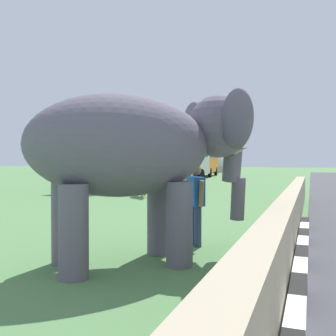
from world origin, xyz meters
TOP-DOWN VIEW (x-y plane):
  - barrier_parapet at (2.00, 4.05)m, footprint 28.00×0.36m
  - elephant at (2.90, 6.28)m, footprint 3.81×3.86m
  - person_handler at (4.44, 5.80)m, footprint 0.54×0.50m
  - bus_red at (19.02, 14.52)m, footprint 8.39×3.20m
  - bus_white at (29.60, 15.23)m, footprint 9.29×4.42m
  - bus_orange at (39.45, 15.26)m, footprint 8.94×3.53m
  - cow_near at (21.56, 12.08)m, footprint 1.44×1.78m
  - cow_mid at (13.92, 11.23)m, footprint 1.75×1.48m
  - cow_far at (16.95, 10.83)m, footprint 1.79×1.42m
  - hill_east at (55.00, 30.27)m, footprint 35.15×28.12m

SIDE VIEW (x-z plane):
  - hill_east at x=55.00m, z-range -7.53..7.53m
  - barrier_parapet at x=2.00m, z-range 0.00..1.00m
  - cow_near at x=21.56m, z-range 0.26..1.48m
  - cow_mid at x=13.92m, z-range 0.26..1.48m
  - cow_far at x=16.95m, z-range 0.26..1.48m
  - person_handler at x=4.44m, z-range 0.10..1.75m
  - elephant at x=2.90m, z-range 0.46..3.40m
  - bus_red at x=19.02m, z-range 0.33..3.83m
  - bus_orange at x=39.45m, z-range 0.33..3.83m
  - bus_white at x=29.60m, z-range 0.33..3.83m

